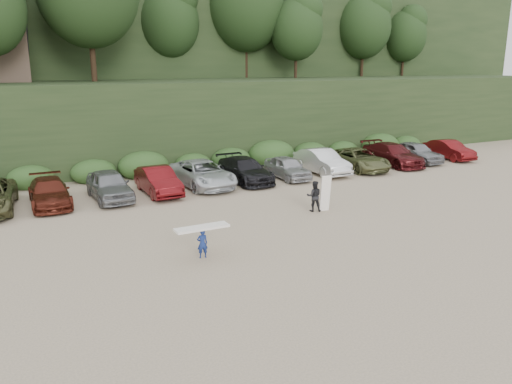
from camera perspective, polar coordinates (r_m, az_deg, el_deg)
ground at (r=21.45m, az=2.28°, el=-5.32°), size 120.00×120.00×0.00m
hillside_backdrop at (r=54.61m, az=-17.10°, el=18.01°), size 90.00×41.50×28.00m
parked_cars at (r=30.64m, az=-4.09°, el=2.20°), size 39.53×6.17×1.64m
child_surfer at (r=19.21m, az=-6.17°, el=-5.09°), size 2.11×0.64×1.26m
adult_surfer at (r=25.29m, az=6.78°, el=-0.44°), size 1.25×0.87×1.85m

